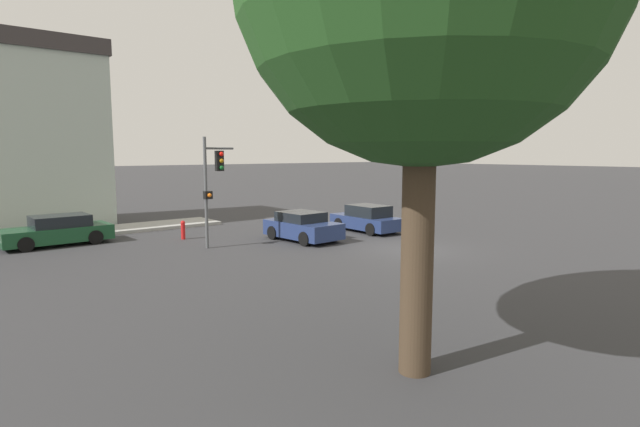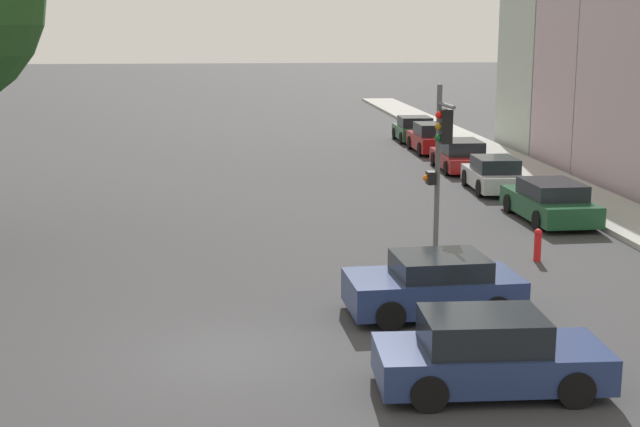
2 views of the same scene
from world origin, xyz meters
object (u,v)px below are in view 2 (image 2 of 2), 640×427
parked_car_2 (460,156)px  parked_car_3 (431,139)px  crossing_car_1 (434,286)px  parked_car_4 (414,130)px  fire_hydrant (538,244)px  crossing_car_0 (488,355)px  parked_car_0 (550,202)px  parked_car_1 (494,175)px  traffic_signal (440,152)px

parked_car_2 → parked_car_3: size_ratio=1.07×
crossing_car_1 → parked_car_3: size_ratio=0.92×
parked_car_4 → parked_car_3: bearing=180.0°
parked_car_3 → fire_hydrant: 22.07m
crossing_car_0 → parked_car_2: size_ratio=0.90×
parked_car_0 → parked_car_1: (-0.26, 5.59, 0.00)m
parked_car_1 → parked_car_4: parked_car_4 is taller
parked_car_1 → crossing_car_1: bearing=160.8°
parked_car_0 → parked_car_1: parked_car_1 is taller
crossing_car_0 → crossing_car_1: bearing=91.8°
crossing_car_1 → parked_car_4: 31.59m
fire_hydrant → parked_car_3: bearing=85.0°
parked_car_3 → parked_car_1: bearing=-179.8°
parked_car_3 → parked_car_4: bearing=-0.7°
parked_car_1 → parked_car_4: bearing=1.8°
crossing_car_1 → parked_car_4: size_ratio=1.01×
parked_car_3 → fire_hydrant: parked_car_3 is taller
traffic_signal → fire_hydrant: 3.93m
traffic_signal → fire_hydrant: traffic_signal is taller
crossing_car_1 → parked_car_2: size_ratio=0.86×
crossing_car_0 → parked_car_4: same height
parked_car_0 → parked_car_1: bearing=1.2°
crossing_car_0 → parked_car_0: crossing_car_0 is taller
traffic_signal → parked_car_1: bearing=-115.7°
crossing_car_1 → parked_car_4: bearing=-103.9°
parked_car_0 → parked_car_4: (-0.16, 21.58, 0.02)m
parked_car_4 → fire_hydrant: parked_car_4 is taller
traffic_signal → parked_car_4: traffic_signal is taller
parked_car_0 → parked_car_4: parked_car_4 is taller
fire_hydrant → traffic_signal: bearing=-176.3°
parked_car_0 → parked_car_2: size_ratio=1.00×
traffic_signal → parked_car_2: size_ratio=1.06×
traffic_signal → parked_car_0: size_ratio=1.06×
parked_car_1 → parked_car_4: size_ratio=1.03×
parked_car_2 → parked_car_4: (0.09, 10.70, 0.01)m
traffic_signal → parked_car_1: 12.15m
traffic_signal → crossing_car_1: (-1.04, -4.16, -2.47)m
crossing_car_1 → parked_car_1: bearing=-114.4°
parked_car_2 → fire_hydrant: bearing=174.4°
crossing_car_0 → crossing_car_1: crossing_car_0 is taller
crossing_car_0 → parked_car_0: (6.13, 13.77, -0.02)m
crossing_car_1 → parked_car_1: (5.86, 15.03, -0.01)m
parked_car_0 → crossing_car_1: bearing=145.6°
crossing_car_1 → parked_car_2: parked_car_2 is taller
parked_car_1 → parked_car_3: parked_car_3 is taller
crossing_car_0 → parked_car_2: 25.35m
crossing_car_0 → parked_car_2: crossing_car_0 is taller
parked_car_0 → crossing_car_0: bearing=154.6°
parked_car_0 → parked_car_1: size_ratio=1.15×
crossing_car_0 → parked_car_2: bearing=78.5°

